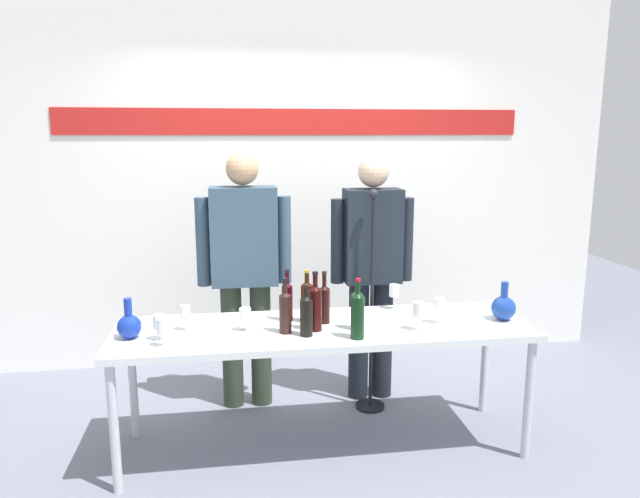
% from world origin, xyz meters
% --- Properties ---
extents(ground_plane, '(10.00, 10.00, 0.00)m').
position_xyz_m(ground_plane, '(0.00, 0.00, 0.00)').
color(ground_plane, slate).
extents(back_wall, '(5.17, 0.11, 3.00)m').
position_xyz_m(back_wall, '(0.00, 1.50, 1.50)').
color(back_wall, white).
rests_on(back_wall, ground).
extents(display_table, '(2.40, 0.69, 0.76)m').
position_xyz_m(display_table, '(0.00, 0.00, 0.70)').
color(display_table, silver).
rests_on(display_table, ground).
extents(decanter_blue_left, '(0.13, 0.13, 0.23)m').
position_xyz_m(decanter_blue_left, '(-1.08, -0.04, 0.83)').
color(decanter_blue_left, '#1630A0').
rests_on(decanter_blue_left, display_table).
extents(decanter_blue_right, '(0.14, 0.14, 0.24)m').
position_xyz_m(decanter_blue_right, '(1.08, -0.04, 0.84)').
color(decanter_blue_right, '#1B3C97').
rests_on(decanter_blue_right, display_table).
extents(presenter_left, '(0.63, 0.22, 1.73)m').
position_xyz_m(presenter_left, '(-0.43, 0.64, 1.00)').
color(presenter_left, '#2F3B2A').
rests_on(presenter_left, ground).
extents(presenter_right, '(0.57, 0.22, 1.70)m').
position_xyz_m(presenter_right, '(0.43, 0.64, 0.97)').
color(presenter_right, black).
rests_on(presenter_right, ground).
extents(wine_bottle_0, '(0.07, 0.07, 0.33)m').
position_xyz_m(wine_bottle_0, '(0.15, -0.23, 0.90)').
color(wine_bottle_0, black).
rests_on(wine_bottle_0, display_table).
extents(wine_bottle_1, '(0.07, 0.07, 0.29)m').
position_xyz_m(wine_bottle_1, '(-0.12, -0.15, 0.88)').
color(wine_bottle_1, black).
rests_on(wine_bottle_1, display_table).
extents(wine_bottle_2, '(0.06, 0.06, 0.31)m').
position_xyz_m(wine_bottle_2, '(-0.20, 0.13, 0.89)').
color(wine_bottle_2, '#340612').
rests_on(wine_bottle_2, display_table).
extents(wine_bottle_3, '(0.07, 0.07, 0.34)m').
position_xyz_m(wine_bottle_3, '(-0.06, -0.07, 0.90)').
color(wine_bottle_3, black).
rests_on(wine_bottle_3, display_table).
extents(wine_bottle_4, '(0.07, 0.07, 0.31)m').
position_xyz_m(wine_bottle_4, '(-0.09, 0.09, 0.89)').
color(wine_bottle_4, '#351507').
rests_on(wine_bottle_4, display_table).
extents(wine_bottle_5, '(0.07, 0.07, 0.31)m').
position_xyz_m(wine_bottle_5, '(0.01, 0.06, 0.88)').
color(wine_bottle_5, black).
rests_on(wine_bottle_5, display_table).
extents(wine_bottle_6, '(0.07, 0.07, 0.31)m').
position_xyz_m(wine_bottle_6, '(-0.23, -0.08, 0.89)').
color(wine_bottle_6, black).
rests_on(wine_bottle_6, display_table).
extents(wine_bottle_7, '(0.07, 0.07, 0.29)m').
position_xyz_m(wine_bottle_7, '(0.18, -0.08, 0.88)').
color(wine_bottle_7, '#233915').
rests_on(wine_bottle_7, display_table).
extents(wine_glass_left_0, '(0.07, 0.07, 0.14)m').
position_xyz_m(wine_glass_left_0, '(-0.91, -0.10, 0.86)').
color(wine_glass_left_0, white).
rests_on(wine_glass_left_0, display_table).
extents(wine_glass_left_1, '(0.06, 0.06, 0.15)m').
position_xyz_m(wine_glass_left_1, '(-0.88, -0.20, 0.86)').
color(wine_glass_left_1, white).
rests_on(wine_glass_left_1, display_table).
extents(wine_glass_left_2, '(0.07, 0.07, 0.13)m').
position_xyz_m(wine_glass_left_2, '(-0.45, -0.02, 0.85)').
color(wine_glass_left_2, white).
rests_on(wine_glass_left_2, display_table).
extents(wine_glass_left_3, '(0.06, 0.06, 0.15)m').
position_xyz_m(wine_glass_left_3, '(-0.78, 0.04, 0.86)').
color(wine_glass_left_3, white).
rests_on(wine_glass_left_3, display_table).
extents(wine_glass_right_0, '(0.06, 0.06, 0.16)m').
position_xyz_m(wine_glass_right_0, '(0.49, 0.27, 0.87)').
color(wine_glass_right_0, white).
rests_on(wine_glass_right_0, display_table).
extents(wine_glass_right_1, '(0.07, 0.07, 0.16)m').
position_xyz_m(wine_glass_right_1, '(0.52, -0.15, 0.88)').
color(wine_glass_right_1, white).
rests_on(wine_glass_right_1, display_table).
extents(wine_glass_right_2, '(0.07, 0.07, 0.15)m').
position_xyz_m(wine_glass_right_2, '(0.67, -0.04, 0.87)').
color(wine_glass_right_2, white).
rests_on(wine_glass_right_2, display_table).
extents(microphone_stand, '(0.20, 0.20, 1.50)m').
position_xyz_m(microphone_stand, '(0.39, 0.45, 0.50)').
color(microphone_stand, black).
rests_on(microphone_stand, ground).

